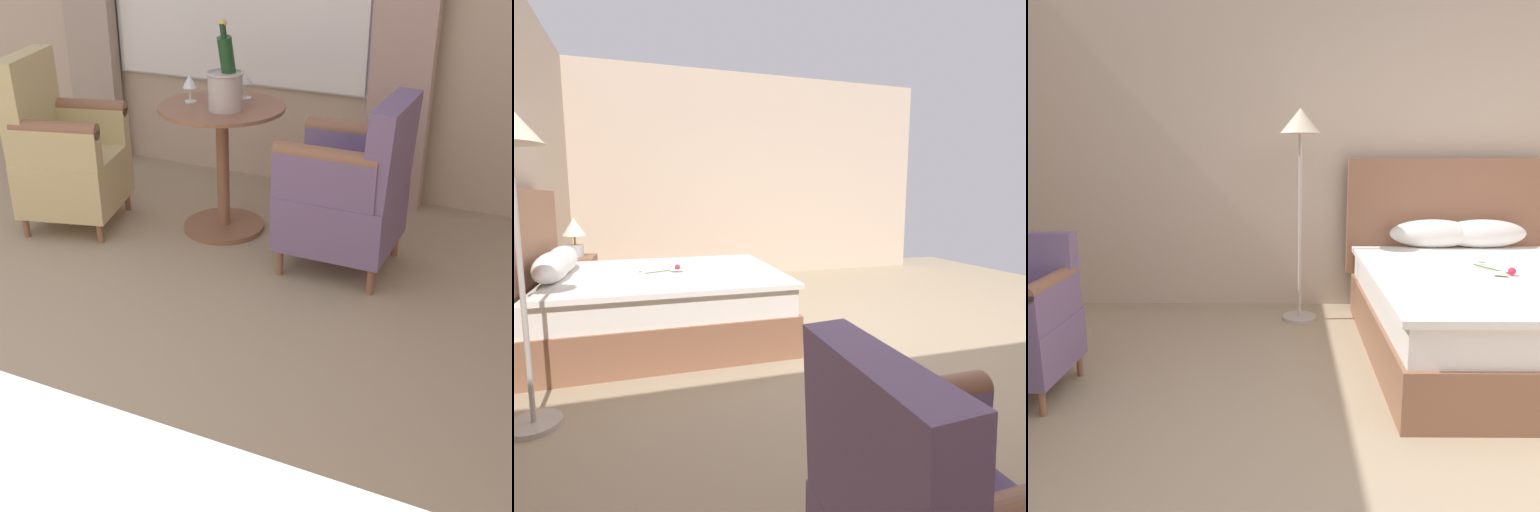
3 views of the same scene
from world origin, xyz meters
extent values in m
cube|color=#C5B199|center=(0.00, 2.84, 1.59)|extent=(6.78, 0.12, 3.18)
cube|color=#8B5B42|center=(0.56, 1.61, 0.17)|extent=(1.67, 1.99, 0.33)
cube|color=white|center=(0.56, 1.61, 0.44)|extent=(1.62, 1.93, 0.22)
cube|color=white|center=(0.56, 1.55, 0.57)|extent=(1.71, 1.87, 0.04)
cube|color=#8B5B42|center=(0.56, 2.64, 0.82)|extent=(1.76, 0.08, 0.97)
ellipsoid|color=white|center=(0.36, 2.44, 0.70)|extent=(0.71, 0.25, 0.24)
ellipsoid|color=white|center=(0.76, 2.44, 0.70)|extent=(0.70, 0.24, 0.25)
cylinder|color=#2D6628|center=(0.52, 1.63, 0.60)|extent=(0.15, 0.28, 0.01)
sphere|color=#DB2342|center=(0.59, 1.49, 0.62)|extent=(0.05, 0.05, 0.05)
ellipsoid|color=#33702D|center=(0.52, 1.80, 0.61)|extent=(0.05, 0.04, 0.01)
cube|color=white|center=(0.51, 1.50, 0.60)|extent=(0.11, 0.13, 0.00)
cylinder|color=#BAAFA5|center=(-0.73, 2.36, 0.01)|extent=(0.28, 0.28, 0.03)
cylinder|color=#BAAFA5|center=(-0.73, 2.36, 0.76)|extent=(0.03, 0.03, 1.46)
cone|color=beige|center=(-0.73, 2.36, 1.59)|extent=(0.32, 0.32, 0.19)
cylinder|color=#8B5B42|center=(-2.10, 0.81, 0.07)|extent=(0.04, 0.04, 0.14)
cylinder|color=#8B5B42|center=(-2.10, 1.29, 0.07)|extent=(0.04, 0.04, 0.14)
cube|color=slate|center=(-2.33, 1.28, 0.66)|extent=(0.50, 0.14, 0.47)
cube|color=slate|center=(-2.11, 1.03, 0.54)|extent=(0.09, 0.51, 0.23)
cylinder|color=#8B5B42|center=(-2.11, 1.03, 0.66)|extent=(0.09, 0.51, 0.09)
camera|label=1|loc=(0.84, 2.04, 1.76)|focal=50.00mm
camera|label=2|loc=(-3.02, 1.73, 1.22)|focal=28.00mm
camera|label=3|loc=(-0.82, -1.57, 1.35)|focal=35.00mm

